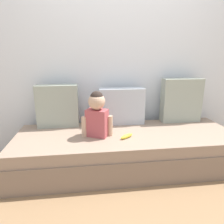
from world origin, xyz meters
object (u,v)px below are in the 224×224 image
Objects in this scene: couch at (126,149)px; throw_pillow_center at (122,106)px; toddler at (97,113)px; throw_pillow_left at (58,106)px; throw_pillow_right at (181,100)px; banana at (127,136)px.

throw_pillow_center is at bearing 90.00° from couch.
toddler is (-0.33, -0.04, 0.45)m from couch.
throw_pillow_center is (0.77, 0.00, -0.03)m from throw_pillow_left.
toddler is (-1.10, -0.37, -0.03)m from throw_pillow_right.
throw_pillow_center is 0.77m from throw_pillow_right.
throw_pillow_right is at bearing 0.00° from throw_pillow_center.
banana is (-0.03, -0.13, 0.22)m from couch.
toddler reaches higher than banana.
throw_pillow_center is 0.51m from banana.
throw_pillow_left is 0.58m from toddler.
throw_pillow_center is at bearing 180.00° from throw_pillow_right.
couch is 14.63× the size of banana.
couch is 4.46× the size of throw_pillow_center.
banana is (-0.80, -0.47, -0.26)m from throw_pillow_right.
couch is 0.56m from toddler.
toddler reaches higher than throw_pillow_center.
throw_pillow_right is 1.14× the size of toddler.
throw_pillow_right is at bearing 23.54° from couch.
throw_pillow_left is 1.03× the size of toddler.
throw_pillow_center is (0.00, 0.34, 0.42)m from couch.
throw_pillow_right reaches higher than throw_pillow_left.
toddler is at bearing -173.69° from couch.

